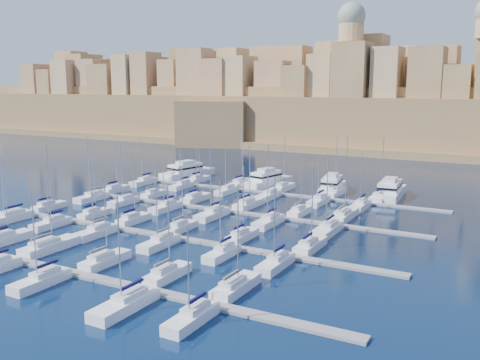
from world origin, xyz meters
The scene contains 54 objects.
ground centered at (0.00, 0.00, 0.00)m, with size 600.00×600.00×0.00m, color black.
pontoon_near centered at (0.00, -34.00, 0.20)m, with size 84.00×2.00×0.40m, color slate.
pontoon_mid_near centered at (0.00, -12.00, 0.20)m, with size 84.00×2.00×0.40m, color slate.
pontoon_mid_far centered at (0.00, 10.00, 0.20)m, with size 84.00×2.00×0.40m, color slate.
pontoon_far centered at (0.00, 32.00, 0.20)m, with size 84.00×2.00×0.40m, color slate.
sailboat_1 centered at (-23.23, -28.28, 0.76)m, with size 2.90×9.67×15.23m.
sailboat_2 centered at (-13.11, -27.77, 0.79)m, with size 3.21×10.72×17.89m.
sailboat_3 centered at (-0.18, -28.62, 0.74)m, with size 2.69×8.98×13.73m.
sailboat_4 centered at (11.76, -28.84, 0.74)m, with size 2.56×8.53×13.65m.
sailboat_5 centered at (22.63, -28.40, 0.75)m, with size 2.83×9.43×14.68m.
sailboat_9 centered at (-1.80, -39.38, 0.74)m, with size 2.70×8.99×13.34m.
sailboat_10 centered at (13.60, -39.98, 0.76)m, with size 3.06×10.21×14.70m.
sailboat_11 centered at (22.88, -39.21, 0.72)m, with size 2.59×8.65×12.06m.
sailboat_12 centered at (-36.35, -7.06, 0.72)m, with size 2.43×8.10×12.41m.
sailboat_13 centered at (-22.87, -7.24, 0.72)m, with size 2.32×7.73×12.30m.
sailboat_14 centered at (-12.72, -6.96, 0.74)m, with size 2.49×8.29×13.91m.
sailboat_15 centered at (-0.95, -7.18, 0.72)m, with size 2.36×7.85×12.12m.
sailboat_16 centered at (11.90, -6.92, 0.73)m, with size 2.51×8.38×13.43m.
sailboat_17 centered at (24.59, -6.54, 0.74)m, with size 2.74×9.14×14.08m.
sailboat_18 centered at (-35.43, -18.34, 0.77)m, with size 3.28×10.93×14.67m.
sailboat_19 centered at (-24.43, -17.17, 0.73)m, with size 2.57×8.55×12.80m.
sailboat_20 centered at (-12.48, -17.59, 0.75)m, with size 2.83×9.42×14.40m.
sailboat_21 centered at (1.64, -17.37, 0.73)m, with size 2.69×8.96×12.14m.
sailboat_22 centered at (13.79, -17.07, 0.73)m, with size 2.50×8.35×12.94m.
sailboat_23 centered at (23.34, -17.42, 0.75)m, with size 2.72×9.06×14.23m.
sailboat_24 centered at (-36.75, 14.91, 0.72)m, with size 2.41×8.03×12.12m.
sailboat_25 centered at (-24.45, 14.83, 0.73)m, with size 2.36×7.87×12.80m.
sailboat_26 centered at (-12.75, 15.55, 0.75)m, with size 2.80×9.33×14.60m.
sailboat_27 centered at (1.07, 15.93, 0.76)m, with size 3.03×10.11×14.86m.
sailboat_28 centered at (13.80, 15.11, 0.73)m, with size 2.53×8.45×12.86m.
sailboat_29 centered at (23.06, 16.13, 0.78)m, with size 3.15×10.51×17.25m.
sailboat_30 centered at (-34.83, 4.46, 0.76)m, with size 2.79×9.31×15.78m.
sailboat_31 centered at (-25.34, 4.88, 0.74)m, with size 2.54×8.46×13.87m.
sailboat_32 centered at (-13.32, 4.60, 0.73)m, with size 2.71×9.04×12.28m.
sailboat_33 centered at (-1.06, 4.13, 0.77)m, with size 3.00×9.99×16.50m.
sailboat_34 centered at (11.72, 4.32, 0.77)m, with size 2.88×9.59×16.30m.
sailboat_35 centered at (23.82, 4.02, 0.76)m, with size 3.07×10.22×14.40m.
sailboat_36 centered at (-34.66, 37.62, 0.75)m, with size 2.84×9.48×14.04m.
sailboat_37 centered at (-26.08, 37.12, 0.72)m, with size 2.54×8.45×12.32m.
sailboat_38 centered at (-12.65, 37.84, 0.76)m, with size 2.98×9.93×15.27m.
sailboat_39 centered at (-0.16, 37.59, 0.75)m, with size 2.83×9.42×14.39m.
sailboat_40 centered at (13.61, 38.00, 0.77)m, with size 3.07×10.25×15.52m.
sailboat_41 centered at (24.99, 37.98, 0.76)m, with size 3.07×10.22×15.25m.
sailboat_42 centered at (-37.04, 26.52, 0.74)m, with size 2.76×9.20×13.50m.
sailboat_43 centered at (-24.60, 26.91, 0.74)m, with size 2.52×8.40×13.94m.
sailboat_44 centered at (-10.95, 26.95, 0.73)m, with size 2.49×8.30×12.89m.
sailboat_45 centered at (1.02, 26.50, 0.73)m, with size 2.77×9.24×12.42m.
sailboat_46 centered at (13.72, 26.62, 0.72)m, with size 2.70×9.00×11.88m.
sailboat_47 centered at (23.50, 26.70, 0.73)m, with size 2.65×8.83×12.94m.
motor_yacht_a centered at (-33.45, 42.17, 1.73)m, with size 9.03×18.77×5.25m.
motor_yacht_b centered at (-6.37, 41.04, 1.73)m, with size 7.92×16.32×5.25m.
motor_yacht_c centered at (11.92, 41.07, 1.73)m, with size 7.16×16.30×5.25m.
motor_yacht_d centered at (26.34, 41.86, 1.73)m, with size 6.42×17.73×5.25m.
fortified_city centered at (-0.19, 155.26, 14.74)m, with size 460.00×108.95×59.52m.
Camera 1 is at (55.47, -87.12, 27.26)m, focal length 40.00 mm.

